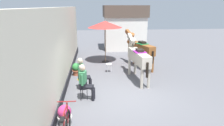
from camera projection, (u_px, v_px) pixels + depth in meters
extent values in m
plane|color=#56565B|center=(116.00, 73.00, 10.85)|extent=(40.00, 40.00, 0.00)
cube|color=beige|center=(62.00, 48.00, 8.71)|extent=(0.30, 14.00, 3.40)
cube|color=black|center=(65.00, 81.00, 9.13)|extent=(0.34, 14.00, 0.36)
cube|color=silver|center=(124.00, 33.00, 16.60)|extent=(3.20, 2.40, 2.60)
cube|color=brown|center=(125.00, 11.00, 16.12)|extent=(3.40, 2.60, 0.90)
cylinder|color=black|center=(83.00, 88.00, 7.61)|extent=(0.34, 0.34, 0.03)
cylinder|color=black|center=(87.00, 94.00, 7.66)|extent=(0.02, 0.02, 0.45)
cylinder|color=black|center=(83.00, 92.00, 7.80)|extent=(0.02, 0.02, 0.45)
cylinder|color=black|center=(81.00, 95.00, 7.57)|extent=(0.02, 0.02, 0.45)
cube|color=black|center=(83.00, 85.00, 7.58)|extent=(0.30, 0.36, 0.20)
cube|color=#337247|center=(83.00, 77.00, 7.49)|extent=(0.29, 0.38, 0.44)
sphere|color=tan|center=(82.00, 68.00, 7.40)|extent=(0.20, 0.20, 0.20)
sphere|color=#B2A38E|center=(82.00, 67.00, 7.39)|extent=(0.22, 0.22, 0.22)
cylinder|color=black|center=(89.00, 86.00, 7.65)|extent=(0.40, 0.21, 0.13)
cylinder|color=black|center=(94.00, 93.00, 7.71)|extent=(0.11, 0.11, 0.46)
cylinder|color=black|center=(88.00, 87.00, 7.50)|extent=(0.40, 0.21, 0.13)
cylinder|color=black|center=(93.00, 95.00, 7.56)|extent=(0.11, 0.11, 0.46)
cylinder|color=#337247|center=(85.00, 77.00, 7.70)|extent=(0.09, 0.09, 0.42)
cylinder|color=#337247|center=(82.00, 80.00, 7.31)|extent=(0.09, 0.09, 0.42)
cylinder|color=gold|center=(81.00, 79.00, 8.52)|extent=(0.34, 0.34, 0.03)
cylinder|color=black|center=(85.00, 84.00, 8.62)|extent=(0.02, 0.02, 0.45)
cylinder|color=black|center=(80.00, 84.00, 8.68)|extent=(0.02, 0.02, 0.45)
cylinder|color=black|center=(80.00, 86.00, 8.46)|extent=(0.02, 0.02, 0.45)
cube|color=black|center=(81.00, 77.00, 8.49)|extent=(0.29, 0.36, 0.20)
cube|color=#337247|center=(81.00, 69.00, 8.40)|extent=(0.28, 0.37, 0.44)
sphere|color=tan|center=(80.00, 61.00, 8.31)|extent=(0.20, 0.20, 0.20)
sphere|color=#B2A38E|center=(80.00, 61.00, 8.30)|extent=(0.22, 0.22, 0.22)
cylinder|color=black|center=(85.00, 77.00, 8.63)|extent=(0.40, 0.19, 0.13)
cylinder|color=black|center=(90.00, 83.00, 8.76)|extent=(0.11, 0.11, 0.46)
cylinder|color=black|center=(86.00, 78.00, 8.48)|extent=(0.40, 0.19, 0.13)
cylinder|color=black|center=(91.00, 84.00, 8.61)|extent=(0.11, 0.11, 0.46)
cylinder|color=#337247|center=(81.00, 69.00, 8.61)|extent=(0.09, 0.09, 0.42)
cylinder|color=#337247|center=(82.00, 72.00, 8.24)|extent=(0.09, 0.09, 0.42)
cube|color=#B2A899|center=(139.00, 57.00, 9.36)|extent=(0.65, 2.23, 0.52)
cylinder|color=#B2A899|center=(129.00, 66.00, 10.45)|extent=(0.13, 0.13, 0.90)
cylinder|color=#B2A899|center=(135.00, 66.00, 10.51)|extent=(0.13, 0.13, 0.90)
cylinder|color=#B2A899|center=(142.00, 79.00, 8.62)|extent=(0.13, 0.13, 0.90)
cylinder|color=#B2A899|center=(149.00, 78.00, 8.68)|extent=(0.13, 0.13, 0.90)
cylinder|color=#B2A899|center=(132.00, 44.00, 10.39)|extent=(0.34, 0.65, 0.73)
cube|color=#B2A899|center=(130.00, 37.00, 10.63)|extent=(0.23, 0.54, 0.40)
cube|color=black|center=(132.00, 42.00, 10.33)|extent=(0.10, 0.63, 0.48)
cylinder|color=black|center=(147.00, 70.00, 8.36)|extent=(0.11, 0.11, 0.65)
cube|color=#8C1E8C|center=(140.00, 52.00, 9.19)|extent=(0.56, 0.65, 0.03)
cube|color=black|center=(140.00, 50.00, 9.18)|extent=(0.32, 0.46, 0.12)
cube|color=brown|center=(141.00, 48.00, 11.36)|extent=(1.12, 2.23, 0.52)
cylinder|color=brown|center=(130.00, 57.00, 12.35)|extent=(0.13, 0.13, 0.90)
cylinder|color=brown|center=(134.00, 56.00, 12.47)|extent=(0.13, 0.13, 0.90)
cylinder|color=brown|center=(148.00, 65.00, 10.65)|extent=(0.13, 0.13, 0.90)
cylinder|color=brown|center=(153.00, 64.00, 10.77)|extent=(0.13, 0.13, 0.90)
cylinder|color=brown|center=(131.00, 38.00, 12.31)|extent=(0.47, 0.69, 0.73)
cube|color=brown|center=(128.00, 33.00, 12.52)|extent=(0.34, 0.56, 0.40)
cube|color=black|center=(131.00, 36.00, 12.25)|extent=(0.24, 0.61, 0.48)
cylinder|color=black|center=(153.00, 57.00, 10.43)|extent=(0.13, 0.13, 0.65)
cube|color=#197238|center=(142.00, 44.00, 11.20)|extent=(0.67, 0.73, 0.03)
cube|color=black|center=(142.00, 42.00, 11.18)|extent=(0.41, 0.51, 0.12)
cylinder|color=beige|center=(65.00, 120.00, 6.05)|extent=(0.34, 0.34, 0.28)
cylinder|color=beige|center=(65.00, 117.00, 6.02)|extent=(0.43, 0.43, 0.04)
sphere|color=#B22D66|center=(64.00, 111.00, 5.97)|extent=(0.40, 0.40, 0.40)
cylinder|color=#A85638|center=(76.00, 73.00, 10.41)|extent=(0.34, 0.34, 0.28)
cylinder|color=#A85638|center=(76.00, 70.00, 10.37)|extent=(0.43, 0.43, 0.04)
sphere|color=#2D7A38|center=(76.00, 67.00, 10.33)|extent=(0.40, 0.40, 0.40)
torus|color=black|center=(68.00, 122.00, 5.57)|extent=(0.06, 0.71, 0.71)
cylinder|color=maroon|center=(66.00, 118.00, 5.21)|extent=(0.04, 0.50, 0.60)
cylinder|color=maroon|center=(65.00, 112.00, 4.99)|extent=(0.05, 0.80, 0.09)
cylinder|color=maroon|center=(67.00, 113.00, 5.47)|extent=(0.04, 0.09, 0.60)
cylinder|color=maroon|center=(67.00, 102.00, 5.35)|extent=(0.50, 0.04, 0.03)
cube|color=black|center=(62.00, 120.00, 4.60)|extent=(0.10, 0.20, 0.06)
cylinder|color=black|center=(105.00, 62.00, 12.87)|extent=(0.44, 0.44, 0.06)
cylinder|color=olive|center=(105.00, 45.00, 12.58)|extent=(0.04, 0.04, 2.20)
cone|color=red|center=(105.00, 24.00, 12.23)|extent=(2.10, 2.10, 0.40)
cylinder|color=white|center=(109.00, 64.00, 10.82)|extent=(0.32, 0.32, 0.03)
cylinder|color=silver|center=(111.00, 68.00, 10.89)|extent=(0.02, 0.02, 0.43)
cylinder|color=silver|center=(108.00, 68.00, 10.98)|extent=(0.02, 0.02, 0.43)
cylinder|color=silver|center=(108.00, 69.00, 10.77)|extent=(0.02, 0.02, 0.43)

